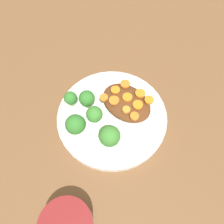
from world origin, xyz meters
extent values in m
plane|color=brown|center=(0.00, 0.00, 0.00)|extent=(4.00, 4.00, 0.00)
cylinder|color=white|center=(0.00, 0.00, 0.01)|extent=(0.27, 0.27, 0.02)
torus|color=white|center=(0.00, 0.00, 0.02)|extent=(0.27, 0.27, 0.01)
ellipsoid|color=#5B3319|center=(-0.01, -0.04, 0.03)|extent=(0.13, 0.10, 0.03)
cylinder|color=#759E51|center=(-0.04, 0.06, 0.03)|extent=(0.02, 0.02, 0.02)
sphere|color=#3D8433|center=(-0.04, 0.06, 0.06)|extent=(0.05, 0.05, 0.05)
cylinder|color=#7FA85B|center=(0.03, 0.09, 0.03)|extent=(0.02, 0.02, 0.02)
sphere|color=#337A2D|center=(0.03, 0.09, 0.06)|extent=(0.05, 0.05, 0.05)
cylinder|color=#7FA85B|center=(0.09, 0.04, 0.03)|extent=(0.01, 0.01, 0.02)
sphere|color=#337A2D|center=(0.09, 0.04, 0.05)|extent=(0.03, 0.03, 0.03)
cylinder|color=#7FA85B|center=(0.02, 0.04, 0.03)|extent=(0.01, 0.01, 0.02)
sphere|color=#3D8433|center=(0.02, 0.04, 0.05)|extent=(0.04, 0.04, 0.04)
cylinder|color=#7FA85B|center=(0.06, 0.02, 0.03)|extent=(0.01, 0.01, 0.03)
sphere|color=#337A2D|center=(0.06, 0.02, 0.06)|extent=(0.04, 0.04, 0.04)
cylinder|color=orange|center=(-0.04, -0.05, 0.05)|extent=(0.02, 0.02, 0.01)
cylinder|color=orange|center=(-0.02, -0.08, 0.05)|extent=(0.02, 0.02, 0.01)
cylinder|color=orange|center=(0.03, -0.04, 0.05)|extent=(0.02, 0.02, 0.01)
cylinder|color=orange|center=(-0.01, -0.05, 0.05)|extent=(0.02, 0.02, 0.01)
cylinder|color=orange|center=(0.03, -0.01, 0.05)|extent=(0.02, 0.02, 0.01)
cylinder|color=orange|center=(-0.05, -0.02, 0.05)|extent=(0.02, 0.02, 0.01)
cylinder|color=orange|center=(0.01, -0.02, 0.05)|extent=(0.02, 0.02, 0.01)
cylinder|color=orange|center=(-0.03, -0.02, 0.05)|extent=(0.02, 0.02, 0.01)
cylinder|color=orange|center=(0.02, -0.07, 0.05)|extent=(0.02, 0.02, 0.01)
cylinder|color=orange|center=(-0.05, -0.08, 0.05)|extent=(0.02, 0.02, 0.01)
camera|label=1|loc=(-0.17, 0.19, 0.49)|focal=35.00mm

